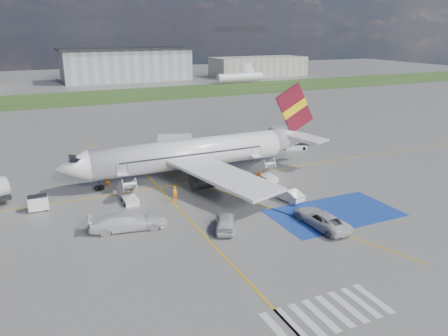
{
  "coord_description": "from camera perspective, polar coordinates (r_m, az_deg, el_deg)",
  "views": [
    {
      "loc": [
        -19.65,
        -38.67,
        19.18
      ],
      "look_at": [
        1.33,
        5.92,
        3.5
      ],
      "focal_mm": 35.0,
      "sensor_mm": 36.0,
      "label": 1
    }
  ],
  "objects": [
    {
      "name": "airstairs_aft",
      "position": [
        58.39,
        5.66,
        -0.97
      ],
      "size": [
        1.9,
        5.2,
        3.6
      ],
      "color": "white",
      "rests_on": "ground"
    },
    {
      "name": "gpu_cart",
      "position": [
        52.54,
        -23.1,
        -4.33
      ],
      "size": [
        2.12,
        1.39,
        1.75
      ],
      "rotation": [
        0.0,
        0.0,
        -0.01
      ],
      "color": "white",
      "rests_on": "ground"
    },
    {
      "name": "terminal_east",
      "position": [
        192.27,
        4.5,
        13.07
      ],
      "size": [
        40.0,
        16.0,
        8.0
      ],
      "primitive_type": "cube",
      "color": "gray",
      "rests_on": "ground"
    },
    {
      "name": "crew_aft",
      "position": [
        57.16,
        4.56,
        -1.18
      ],
      "size": [
        0.8,
        0.99,
        1.57
      ],
      "primitive_type": "imported",
      "rotation": [
        0.0,
        0.0,
        2.1
      ],
      "color": "orange",
      "rests_on": "ground"
    },
    {
      "name": "crew_fwd",
      "position": [
        51.21,
        -6.41,
        -3.34
      ],
      "size": [
        0.78,
        0.63,
        1.87
      ],
      "primitive_type": "imported",
      "rotation": [
        0.0,
        0.0,
        0.3
      ],
      "color": "orange",
      "rests_on": "ground"
    },
    {
      "name": "crew_nose",
      "position": [
        57.25,
        -14.96,
        -1.71
      ],
      "size": [
        0.97,
        0.94,
        1.57
      ],
      "primitive_type": "imported",
      "rotation": [
        0.0,
        0.0,
        -0.64
      ],
      "color": "orange",
      "rests_on": "ground"
    },
    {
      "name": "airliner",
      "position": [
        58.92,
        -3.2,
        2.08
      ],
      "size": [
        36.81,
        32.95,
        11.92
      ],
      "color": "white",
      "rests_on": "ground"
    },
    {
      "name": "car_silver_a",
      "position": [
        43.92,
        0.18,
        -7.07
      ],
      "size": [
        3.8,
        5.14,
        1.63
      ],
      "primitive_type": "imported",
      "rotation": [
        0.0,
        0.0,
        2.7
      ],
      "color": "silver",
      "rests_on": "ground"
    },
    {
      "name": "taxiway_line_cross",
      "position": [
        37.48,
        1.64,
        -13.13
      ],
      "size": [
        0.2,
        60.0,
        0.01
      ],
      "primitive_type": "cube",
      "color": "gold",
      "rests_on": "ground"
    },
    {
      "name": "car_silver_b",
      "position": [
        51.83,
        8.22,
        -3.39
      ],
      "size": [
        2.52,
        4.7,
        1.47
      ],
      "primitive_type": "imported",
      "rotation": [
        0.0,
        0.0,
        3.37
      ],
      "color": "silver",
      "rests_on": "ground"
    },
    {
      "name": "ground",
      "position": [
        47.43,
        1.6,
        -6.21
      ],
      "size": [
        400.0,
        400.0,
        0.0
      ],
      "primitive_type": "plane",
      "color": "#60605E",
      "rests_on": "ground"
    },
    {
      "name": "airstairs_fwd",
      "position": [
        51.89,
        -12.25,
        -3.73
      ],
      "size": [
        1.9,
        5.2,
        3.6
      ],
      "color": "white",
      "rests_on": "ground"
    },
    {
      "name": "belt_loader",
      "position": [
        74.14,
        9.1,
        2.72
      ],
      "size": [
        4.88,
        3.18,
        1.42
      ],
      "rotation": [
        0.0,
        0.0,
        -0.41
      ],
      "color": "white",
      "rests_on": "ground"
    },
    {
      "name": "terminal_centre",
      "position": [
        178.63,
        -12.63,
        13.01
      ],
      "size": [
        48.0,
        18.0,
        12.0
      ],
      "primitive_type": "cube",
      "color": "gray",
      "rests_on": "ground"
    },
    {
      "name": "staging_box",
      "position": [
        49.49,
        14.18,
        -5.72
      ],
      "size": [
        14.0,
        8.0,
        0.01
      ],
      "primitive_type": "cube",
      "color": "#183A95",
      "rests_on": "ground"
    },
    {
      "name": "van_white_a",
      "position": [
        45.7,
        12.61,
        -6.21
      ],
      "size": [
        2.65,
        5.54,
        2.06
      ],
      "primitive_type": "imported",
      "rotation": [
        0.0,
        0.0,
        3.16
      ],
      "color": "silver",
      "rests_on": "ground"
    },
    {
      "name": "van_white_b",
      "position": [
        44.87,
        -12.48,
        -6.51
      ],
      "size": [
        6.12,
        3.35,
        2.27
      ],
      "primitive_type": "imported",
      "rotation": [
        0.0,
        0.0,
        1.39
      ],
      "color": "silver",
      "rests_on": "ground"
    },
    {
      "name": "grass_strip",
      "position": [
        136.47,
        -16.87,
        8.83
      ],
      "size": [
        400.0,
        30.0,
        0.01
      ],
      "primitive_type": "cube",
      "color": "#2D4C1E",
      "rests_on": "ground"
    },
    {
      "name": "taxiway_line_main",
      "position": [
        57.64,
        -3.78,
        -1.82
      ],
      "size": [
        120.0,
        0.2,
        0.01
      ],
      "primitive_type": "cube",
      "color": "gold",
      "rests_on": "ground"
    },
    {
      "name": "taxiway_line_diag",
      "position": [
        57.64,
        -3.78,
        -1.82
      ],
      "size": [
        20.71,
        56.45,
        0.01
      ],
      "primitive_type": "cube",
      "rotation": [
        0.0,
        0.0,
        0.35
      ],
      "color": "gold",
      "rests_on": "ground"
    },
    {
      "name": "crosswalk",
      "position": [
        33.37,
        13.38,
        -17.97
      ],
      "size": [
        9.0,
        4.0,
        0.01
      ],
      "color": "silver",
      "rests_on": "ground"
    }
  ]
}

